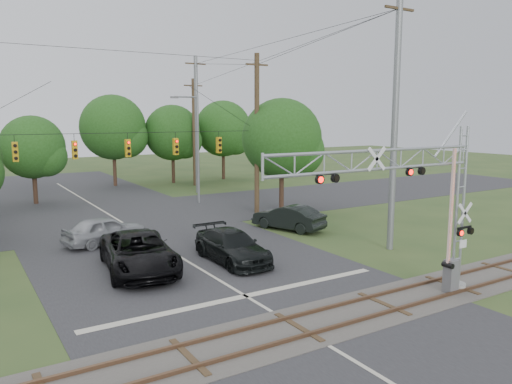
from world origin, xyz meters
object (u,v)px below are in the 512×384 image
traffic_signal_span (142,139)px  crossing_gantry (412,197)px  pickup_black (139,252)px  sedan_silver (105,230)px  car_dark (232,246)px  streetlight (196,143)px

traffic_signal_span → crossing_gantry: bearing=-77.8°
pickup_black → sedan_silver: pickup_black is taller
car_dark → sedan_silver: 8.03m
crossing_gantry → sedan_silver: 17.15m
crossing_gantry → streetlight: (2.64, 24.53, 0.79)m
crossing_gantry → sedan_silver: bearing=115.9°
traffic_signal_span → pickup_black: traffic_signal_span is taller
pickup_black → streetlight: size_ratio=0.73×
crossing_gantry → sedan_silver: crossing_gantry is taller
traffic_signal_span → sedan_silver: size_ratio=4.17×
traffic_signal_span → pickup_black: (-3.43, -9.08, -4.76)m
pickup_black → crossing_gantry: bearing=-43.0°
pickup_black → traffic_signal_span: bearing=77.8°
car_dark → sedan_silver: sedan_silver is taller
car_dark → pickup_black: bearing=168.9°
pickup_black → car_dark: pickup_black is taller
sedan_silver → streetlight: 14.32m
streetlight → pickup_black: bearing=-123.3°
pickup_black → car_dark: 4.48m
sedan_silver → traffic_signal_span: bearing=-60.7°
car_dark → streetlight: (5.63, 16.14, 4.15)m
traffic_signal_span → streetlight: size_ratio=2.20×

